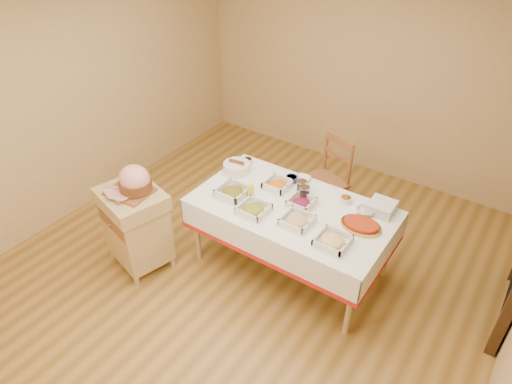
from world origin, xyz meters
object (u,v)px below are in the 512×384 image
preserve_jar_left (302,187)px  bread_basket (237,167)px  preserve_jar_right (304,193)px  brass_platter (361,225)px  dining_table (291,220)px  plate_stack (382,207)px  mustard_bottle (251,191)px  butcher_cart (136,224)px  ham_on_board (134,182)px  dining_chair (325,180)px

preserve_jar_left → bread_basket: preserve_jar_left is taller
preserve_jar_right → brass_platter: (0.61, -0.10, -0.04)m
dining_table → preserve_jar_left: preserve_jar_left is taller
plate_stack → mustard_bottle: bearing=-155.4°
preserve_jar_left → mustard_bottle: size_ratio=0.69×
butcher_cart → ham_on_board: size_ratio=2.05×
dining_table → dining_chair: bearing=96.5°
dining_chair → plate_stack: bearing=-32.7°
ham_on_board → mustard_bottle: size_ratio=2.33×
ham_on_board → brass_platter: 2.04m
mustard_bottle → plate_stack: 1.19m
plate_stack → brass_platter: bearing=-100.9°
dining_table → mustard_bottle: 0.47m
mustard_bottle → bread_basket: 0.49m
mustard_bottle → brass_platter: mustard_bottle is taller
dining_chair → ham_on_board: (-1.12, -1.64, 0.46)m
bread_basket → plate_stack: 1.48m
butcher_cart → preserve_jar_left: (1.22, 1.02, 0.33)m
mustard_bottle → bread_basket: mustard_bottle is taller
ham_on_board → bread_basket: ham_on_board is taller
butcher_cart → plate_stack: same height
mustard_bottle → brass_platter: size_ratio=0.50×
butcher_cart → bread_basket: bread_basket is taller
ham_on_board → brass_platter: bearing=23.8°
dining_table → bread_basket: (-0.77, 0.18, 0.21)m
preserve_jar_left → brass_platter: 0.70m
brass_platter → dining_chair: bearing=132.0°
dining_table → bread_basket: bread_basket is taller
butcher_cart → dining_chair: bearing=55.3°
butcher_cart → bread_basket: bearing=62.7°
dining_chair → butcher_cart: bearing=-124.7°
bread_basket → brass_platter: size_ratio=0.76×
bread_basket → plate_stack: bread_basket is taller
butcher_cart → preserve_jar_right: 1.64m
butcher_cart → mustard_bottle: (0.88, 0.67, 0.35)m
dining_chair → mustard_bottle: (-0.28, -1.01, 0.33)m
brass_platter → butcher_cart: bearing=-155.9°
dining_table → plate_stack: 0.82m
preserve_jar_left → preserve_jar_right: 0.10m
dining_table → bread_basket: bearing=166.7°
plate_stack → preserve_jar_left: bearing=-169.3°
butcher_cart → brass_platter: bearing=24.1°
dining_table → dining_chair: size_ratio=1.82×
preserve_jar_right → mustard_bottle: mustard_bottle is taller
dining_chair → plate_stack: (0.80, -0.51, 0.29)m
preserve_jar_right → preserve_jar_left: bearing=134.0°
preserve_jar_left → mustard_bottle: (-0.34, -0.36, 0.02)m
brass_platter → preserve_jar_left: bearing=166.0°
preserve_jar_left → plate_stack: bearing=10.7°
ham_on_board → mustard_bottle: ham_on_board is taller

